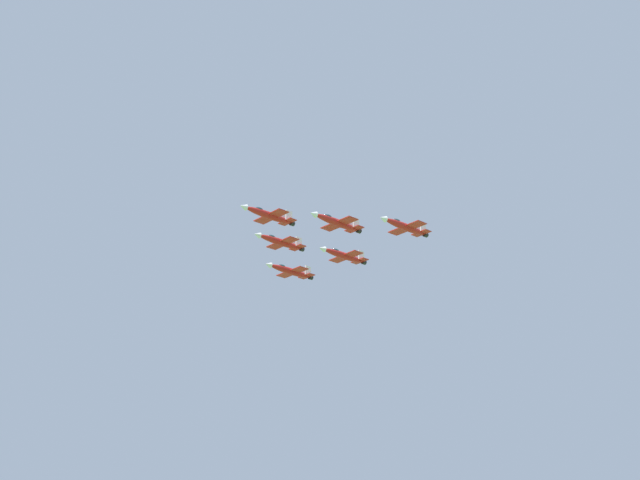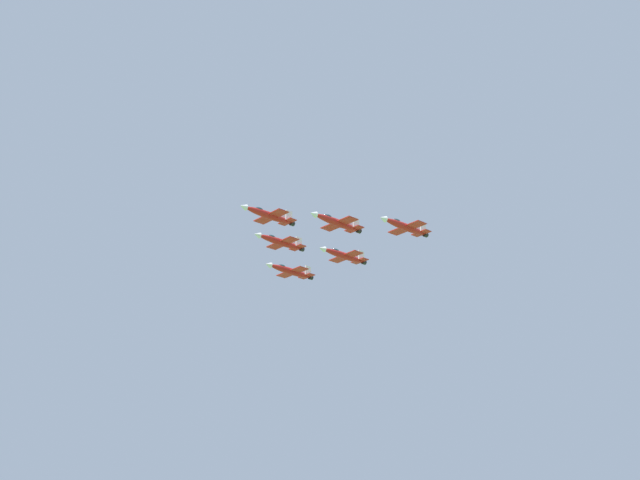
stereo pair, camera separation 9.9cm
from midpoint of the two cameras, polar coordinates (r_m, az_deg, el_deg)
name	(u,v)px [view 2 (the right image)]	position (r m, az deg, el deg)	size (l,w,h in m)	color
jet_lead	(269,215)	(210.30, -3.59, 1.75)	(17.63, 10.94, 3.71)	red
jet_left_wingman	(337,222)	(209.80, 1.21, 1.25)	(17.82, 11.03, 3.75)	red
jet_right_wingman	(280,242)	(226.07, -2.78, -0.13)	(17.52, 10.89, 3.69)	red
jet_left_outer	(405,227)	(211.12, 5.98, 0.94)	(17.69, 10.99, 3.72)	red
jet_right_outer	(290,271)	(241.47, -2.08, -2.18)	(18.17, 11.26, 3.82)	red
jet_slot_rear	(344,255)	(225.11, 1.69, -1.09)	(17.41, 10.82, 3.66)	red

